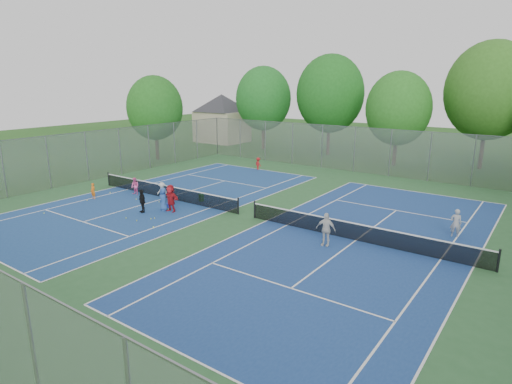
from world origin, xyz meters
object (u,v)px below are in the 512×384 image
instructor (456,223)px  net_left (166,192)px  ball_crate (167,205)px  net_right (356,232)px  ball_hopper (201,198)px

instructor → net_left: bearing=1.2°
net_left → ball_crate: net_left is taller
net_right → ball_crate: 12.35m
net_left → net_right: size_ratio=1.00×
ball_hopper → net_right: bearing=-4.2°
ball_hopper → instructor: bearing=9.9°
net_left → ball_hopper: size_ratio=25.52×
net_left → ball_crate: 2.32m
net_right → ball_hopper: size_ratio=25.52×
net_right → net_left: bearing=180.0°
ball_crate → ball_hopper: (0.80, 2.34, 0.12)m
ball_crate → ball_hopper: 2.47m
net_left → ball_crate: bearing=-40.6°
net_left → instructor: size_ratio=8.45×
net_right → ball_hopper: bearing=175.8°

